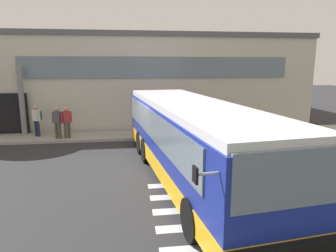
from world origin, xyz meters
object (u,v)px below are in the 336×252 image
object	(u,v)px
passenger_near_column	(37,118)
passenger_by_doorway	(57,121)
bus_main_foreground	(191,142)
entry_support_column	(22,101)
passenger_at_curb_edge	(67,121)

from	to	relation	value
passenger_near_column	passenger_by_doorway	distance (m)	1.41
bus_main_foreground	passenger_by_doorway	size ratio (longest dim) A/B	6.90
entry_support_column	passenger_near_column	distance (m)	1.30
entry_support_column	passenger_by_doorway	xyz separation A→B (m)	(2.04, -1.13, -0.96)
entry_support_column	passenger_by_doorway	bearing A→B (deg)	-29.12
bus_main_foreground	passenger_by_doorway	xyz separation A→B (m)	(-5.78, 6.16, -0.25)
bus_main_foreground	entry_support_column	bearing A→B (deg)	136.98
passenger_by_doorway	passenger_at_curb_edge	world-z (taller)	same
entry_support_column	passenger_at_curb_edge	xyz separation A→B (m)	(2.49, -1.10, -0.96)
entry_support_column	passenger_at_curb_edge	size ratio (longest dim) A/B	2.26
entry_support_column	passenger_at_curb_edge	bearing A→B (deg)	-23.79
bus_main_foreground	passenger_by_doorway	distance (m)	8.45
passenger_near_column	passenger_at_curb_edge	bearing A→B (deg)	-22.11
passenger_by_doorway	bus_main_foreground	bearing A→B (deg)	-46.82
passenger_at_curb_edge	passenger_by_doorway	bearing A→B (deg)	-175.79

